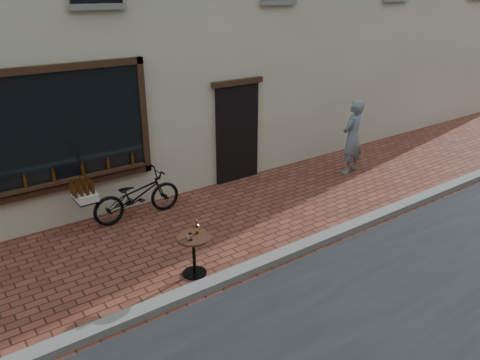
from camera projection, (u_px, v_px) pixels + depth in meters
ground at (266, 273)px, 7.33m from camera, size 90.00×90.00×0.00m
kerb at (259, 264)px, 7.46m from camera, size 90.00×0.25×0.12m
cargo_bicycle at (135, 195)px, 8.93m from camera, size 2.08×0.63×0.98m
bistro_table at (194, 248)px, 7.15m from camera, size 0.51×0.51×0.88m
pedestrian at (352, 137)px, 11.00m from camera, size 0.73×0.56×1.78m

